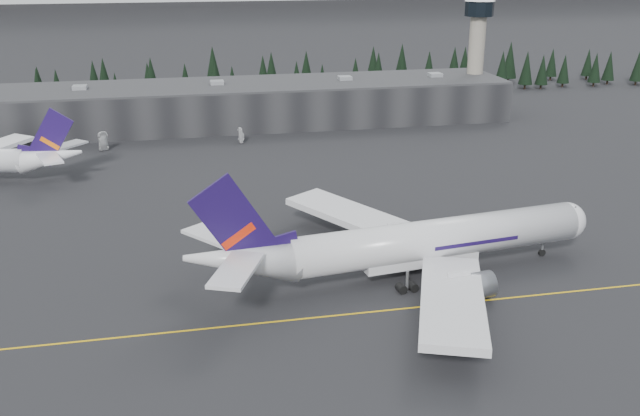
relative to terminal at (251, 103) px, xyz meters
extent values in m
plane|color=black|center=(0.00, -125.00, -6.30)|extent=(1400.00, 1400.00, 0.00)
cube|color=gold|center=(0.00, -127.00, -6.29)|extent=(400.00, 0.40, 0.02)
cube|color=black|center=(0.00, 0.00, -0.30)|extent=(160.00, 30.00, 12.00)
cube|color=#333335|center=(0.00, 0.00, 6.00)|extent=(160.00, 30.00, 0.60)
cylinder|color=gray|center=(75.00, 3.00, 9.70)|extent=(5.20, 5.20, 32.00)
cylinder|color=black|center=(75.00, 3.00, 26.95)|extent=(9.20, 9.20, 4.50)
cube|color=black|center=(0.00, 37.00, 1.20)|extent=(360.00, 20.00, 15.00)
cylinder|color=silver|center=(17.64, -115.66, -0.23)|extent=(51.17, 12.91, 6.62)
sphere|color=silver|center=(42.81, -112.49, -0.23)|extent=(6.62, 6.62, 6.62)
cone|color=silver|center=(-15.19, -119.79, 0.76)|extent=(19.21, 8.88, 9.58)
cube|color=silver|center=(8.94, -99.52, -2.00)|extent=(25.02, 30.34, 2.83)
cylinder|color=gray|center=(16.26, -104.71, -3.87)|extent=(7.64, 5.05, 4.19)
cube|color=silver|center=(13.21, -133.45, -2.00)|extent=(19.23, 32.02, 2.83)
cylinder|color=gray|center=(19.02, -126.60, -3.87)|extent=(7.64, 5.05, 4.19)
cube|color=#1B0D41|center=(-15.74, -119.86, 6.38)|extent=(13.93, 2.29, 16.43)
cube|color=red|center=(-15.52, -119.83, 4.73)|extent=(5.41, 1.28, 4.04)
cube|color=silver|center=(-18.21, -113.50, 2.30)|extent=(11.29, 12.67, 0.55)
cube|color=silver|center=(-16.55, -126.63, 2.30)|extent=(9.28, 13.11, 0.55)
cylinder|color=black|center=(38.43, -113.04, -4.65)|extent=(0.55, 0.55, 3.31)
cylinder|color=black|center=(9.36, -111.70, -4.65)|extent=(0.55, 0.55, 3.31)
cylinder|color=black|center=(10.60, -121.55, -4.65)|extent=(0.55, 0.55, 3.31)
cone|color=white|center=(-52.14, -49.98, -0.39)|extent=(16.32, 8.53, 8.03)
cube|color=#1F104A|center=(-51.68, -50.08, 4.33)|extent=(11.56, 2.79, 13.76)
cube|color=orange|center=(-51.86, -50.04, 2.94)|extent=(4.52, 1.41, 3.39)
cube|color=white|center=(-51.43, -55.79, 0.91)|extent=(7.17, 10.96, 0.46)
cube|color=white|center=(-49.22, -44.92, 0.91)|extent=(9.85, 10.37, 0.46)
imported|color=silver|center=(-42.72, -24.02, -5.55)|extent=(4.26, 5.92, 1.50)
imported|color=silver|center=(-5.43, -23.65, -5.53)|extent=(4.81, 2.69, 1.55)
camera|label=1|loc=(-23.72, -218.19, 44.55)|focal=40.00mm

